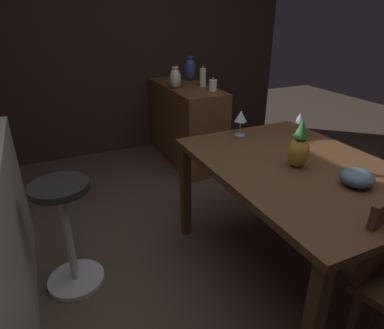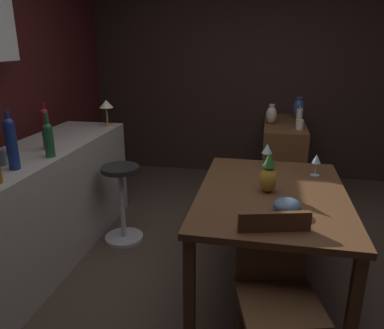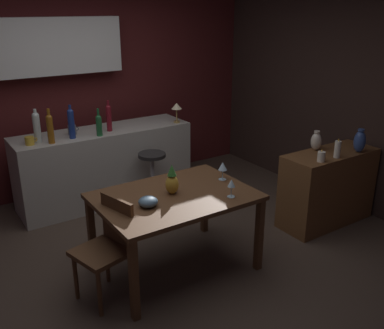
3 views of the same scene
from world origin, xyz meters
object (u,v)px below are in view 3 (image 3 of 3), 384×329
(chair_near_window, at_px, (108,245))
(wine_glass_right, at_px, (223,167))
(wine_bottle_cobalt, at_px, (71,122))
(pillar_candle_tall, at_px, (321,157))
(wine_bottle_ruby, at_px, (109,117))
(bar_stool, at_px, (153,179))
(pillar_candle_short, at_px, (337,149))
(cup_slate, at_px, (72,130))
(pineapple_centerpiece, at_px, (172,181))
(wine_bottle_clear, at_px, (37,126))
(dining_table, at_px, (175,203))
(wine_bottle_green, at_px, (99,124))
(counter_lamp, at_px, (177,108))
(wine_bottle_amber, at_px, (50,127))
(sideboard_cabinet, at_px, (327,188))
(vase_ceramic_ivory, at_px, (316,141))
(fruit_bowl, at_px, (148,202))
(vase_ceramic_blue, at_px, (360,141))
(wine_glass_left, at_px, (231,184))

(chair_near_window, xyz_separation_m, wine_glass_right, (1.22, 0.08, 0.40))
(wine_bottle_cobalt, distance_m, pillar_candle_tall, 2.68)
(chair_near_window, height_order, wine_bottle_ruby, wine_bottle_ruby)
(bar_stool, bearing_deg, pillar_candle_short, -48.98)
(chair_near_window, height_order, cup_slate, cup_slate)
(pineapple_centerpiece, distance_m, wine_bottle_cobalt, 1.65)
(wine_bottle_clear, bearing_deg, pillar_candle_short, -38.74)
(dining_table, xyz_separation_m, wine_bottle_green, (-0.04, 1.55, 0.38))
(counter_lamp, relative_size, pillar_candle_short, 1.24)
(wine_bottle_clear, distance_m, wine_bottle_amber, 0.16)
(wine_glass_right, distance_m, wine_bottle_green, 1.63)
(pineapple_centerpiece, distance_m, wine_bottle_amber, 1.66)
(sideboard_cabinet, xyz_separation_m, wine_bottle_amber, (-2.46, 1.71, 0.67))
(wine_glass_right, height_order, wine_bottle_ruby, wine_bottle_ruby)
(chair_near_window, bearing_deg, cup_slate, 78.26)
(pillar_candle_tall, bearing_deg, wine_glass_right, 162.18)
(bar_stool, relative_size, vase_ceramic_ivory, 3.22)
(counter_lamp, xyz_separation_m, pillar_candle_short, (0.79, -1.85, -0.18))
(wine_glass_right, height_order, pillar_candle_tall, pillar_candle_tall)
(wine_glass_right, bearing_deg, wine_bottle_amber, 126.73)
(fruit_bowl, distance_m, wine_bottle_amber, 1.70)
(wine_bottle_green, relative_size, pillar_candle_tall, 2.46)
(dining_table, relative_size, bar_stool, 1.98)
(chair_near_window, xyz_separation_m, pillar_candle_short, (2.44, -0.25, 0.44))
(wine_bottle_amber, bearing_deg, vase_ceramic_blue, -34.68)
(wine_glass_right, bearing_deg, wine_bottle_cobalt, 119.31)
(bar_stool, bearing_deg, wine_bottle_clear, 158.33)
(dining_table, bearing_deg, wine_glass_right, 4.72)
(fruit_bowl, bearing_deg, cup_slate, 89.37)
(fruit_bowl, relative_size, cup_slate, 1.27)
(chair_near_window, distance_m, wine_glass_right, 1.28)
(dining_table, height_order, vase_ceramic_ivory, vase_ceramic_ivory)
(cup_slate, bearing_deg, bar_stool, -36.01)
(bar_stool, bearing_deg, cup_slate, 143.99)
(bar_stool, bearing_deg, chair_near_window, -130.94)
(bar_stool, distance_m, wine_bottle_clear, 1.42)
(wine_glass_left, distance_m, vase_ceramic_blue, 1.74)
(chair_near_window, distance_m, bar_stool, 1.70)
(wine_glass_left, bearing_deg, cup_slate, 107.60)
(bar_stool, xyz_separation_m, counter_lamp, (0.54, 0.32, 0.73))
(wine_bottle_amber, distance_m, pillar_candle_short, 3.01)
(dining_table, height_order, sideboard_cabinet, sideboard_cabinet)
(chair_near_window, xyz_separation_m, vase_ceramic_blue, (2.77, -0.26, 0.47))
(sideboard_cabinet, bearing_deg, pillar_candle_short, -124.02)
(counter_lamp, bearing_deg, chair_near_window, -135.84)
(chair_near_window, relative_size, counter_lamp, 3.40)
(chair_near_window, distance_m, counter_lamp, 2.39)
(chair_near_window, distance_m, wine_glass_left, 1.14)
(wine_glass_left, bearing_deg, sideboard_cabinet, 6.46)
(wine_glass_left, xyz_separation_m, counter_lamp, (0.61, 1.88, 0.23))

